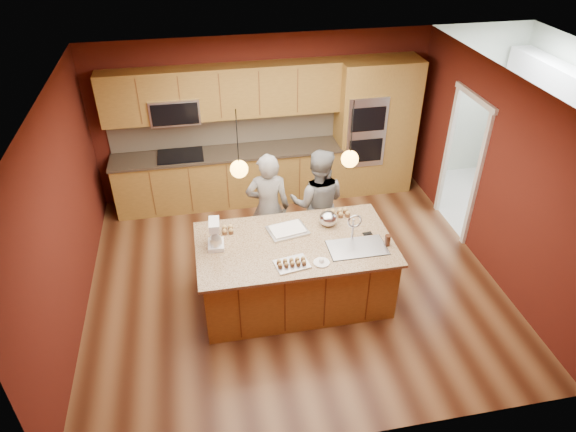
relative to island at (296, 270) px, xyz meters
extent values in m
plane|color=#432212|center=(0.04, 0.39, -0.46)|extent=(5.50, 5.50, 0.00)
plane|color=white|center=(0.04, 0.39, 2.24)|extent=(5.50, 5.50, 0.00)
plane|color=#4D170F|center=(0.04, 2.89, 0.89)|extent=(5.50, 0.00, 5.50)
plane|color=#4D170F|center=(0.04, -2.11, 0.89)|extent=(5.50, 0.00, 5.50)
plane|color=#4D170F|center=(-2.71, 0.39, 0.89)|extent=(0.00, 5.00, 5.00)
plane|color=#4D170F|center=(2.79, 0.39, 0.89)|extent=(0.00, 5.00, 5.00)
cube|color=olive|center=(-0.61, 2.59, -0.01)|extent=(3.70, 0.60, 0.90)
cube|color=#332820|center=(-0.61, 2.58, 0.46)|extent=(3.74, 0.64, 0.04)
cube|color=beige|center=(-0.61, 2.87, 0.76)|extent=(3.70, 0.03, 0.56)
cube|color=olive|center=(-0.61, 2.71, 1.44)|extent=(3.70, 0.36, 0.80)
cube|color=black|center=(-1.36, 2.57, 0.49)|extent=(0.72, 0.52, 0.03)
cube|color=silver|center=(-1.36, 2.69, 1.22)|extent=(0.76, 0.40, 0.40)
cube|color=olive|center=(1.64, 2.59, 0.69)|extent=(0.80, 0.60, 2.30)
cube|color=silver|center=(1.64, 2.29, 0.74)|extent=(0.66, 0.04, 1.20)
cube|color=olive|center=(2.29, 2.59, 0.69)|extent=(0.50, 0.60, 2.30)
plane|color=beige|center=(3.69, 1.59, -0.46)|extent=(2.60, 2.60, 0.00)
plane|color=beige|center=(4.59, 1.59, 0.89)|extent=(0.00, 2.70, 2.70)
cube|color=white|center=(4.39, 1.59, 1.49)|extent=(0.35, 2.40, 0.75)
cylinder|color=black|center=(-0.65, 0.00, 1.89)|extent=(0.01, 0.01, 0.70)
sphere|color=#FFB03A|center=(-0.65, 0.00, 1.54)|extent=(0.20, 0.20, 0.20)
cylinder|color=black|center=(0.62, 0.00, 1.89)|extent=(0.01, 0.01, 0.70)
sphere|color=#FFB03A|center=(0.62, 0.00, 1.54)|extent=(0.20, 0.20, 0.20)
cube|color=olive|center=(-0.02, 0.00, -0.03)|extent=(2.34, 1.27, 0.86)
cube|color=#D2B887|center=(-0.02, 0.00, 0.42)|extent=(2.44, 1.37, 0.04)
cube|color=silver|center=(0.71, -0.24, 0.36)|extent=(0.70, 0.41, 0.18)
imported|color=black|center=(-0.20, 0.94, 0.38)|extent=(0.65, 0.47, 1.67)
imported|color=gray|center=(0.51, 0.94, 0.37)|extent=(0.95, 0.83, 1.66)
cube|color=white|center=(-0.98, 0.11, 0.47)|extent=(0.21, 0.26, 0.06)
cube|color=white|center=(-0.98, 0.21, 0.62)|extent=(0.10, 0.08, 0.25)
cube|color=white|center=(-0.98, 0.13, 0.76)|extent=(0.14, 0.26, 0.10)
cylinder|color=silver|center=(-0.98, 0.07, 0.53)|extent=(0.14, 0.14, 0.13)
cube|color=silver|center=(-0.06, 0.26, 0.45)|extent=(0.55, 0.45, 0.03)
cube|color=white|center=(-0.06, 0.26, 0.47)|extent=(0.47, 0.37, 0.02)
cube|color=silver|center=(-0.13, -0.41, 0.45)|extent=(0.43, 0.34, 0.02)
ellipsoid|color=silver|center=(0.49, 0.31, 0.53)|extent=(0.24, 0.24, 0.20)
cylinder|color=white|center=(0.22, -0.45, 0.45)|extent=(0.19, 0.19, 0.01)
cylinder|color=#391E11|center=(1.09, -0.25, 0.51)|extent=(0.07, 0.07, 0.14)
cube|color=black|center=(0.93, 0.01, 0.44)|extent=(0.12, 0.07, 0.01)
cube|color=white|center=(4.26, 1.24, -0.02)|extent=(0.61, 0.63, 0.88)
cube|color=white|center=(4.21, 1.99, 0.04)|extent=(0.66, 0.68, 1.01)
camera|label=1|loc=(-1.06, -4.98, 4.26)|focal=32.00mm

